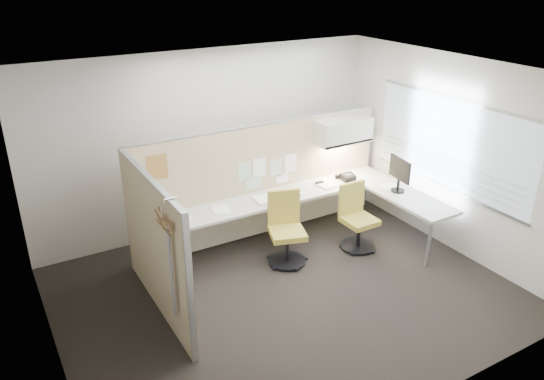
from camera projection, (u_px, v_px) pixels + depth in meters
floor at (285, 293)px, 6.86m from camera, size 5.50×4.50×0.01m
ceiling at (288, 75)px, 5.73m from camera, size 5.50×4.50×0.01m
wall_back at (209, 142)px, 8.07m from camera, size 5.50×0.02×2.80m
wall_front at (425, 287)px, 4.51m from camera, size 5.50×0.02×2.80m
wall_left at (40, 253)px, 5.02m from camera, size 0.02×4.50×2.80m
wall_right at (450, 154)px, 7.56m from camera, size 0.02×4.50×2.80m
window_pane at (450, 145)px, 7.49m from camera, size 0.01×2.80×1.30m
partition_back at (261, 181)px, 8.02m from camera, size 4.10×0.06×1.75m
partition_left at (155, 246)px, 6.20m from camera, size 0.06×2.20×1.75m
desk at (299, 203)px, 7.93m from camera, size 4.00×2.07×0.73m
overhead_bin at (343, 131)px, 8.23m from camera, size 0.90×0.36×0.38m
task_light_strip at (343, 144)px, 8.31m from camera, size 0.60×0.06×0.02m
pinned_papers at (267, 171)px, 7.97m from camera, size 1.01×0.00×0.47m
poster at (157, 167)px, 7.04m from camera, size 0.28×0.00×0.35m
chair_left at (286, 231)px, 7.41m from camera, size 0.60×0.61×1.02m
chair_right at (356, 219)px, 7.79m from camera, size 0.51×0.51×0.97m
monitor at (399, 173)px, 7.90m from camera, size 0.21×0.50×0.53m
phone at (348, 177)px, 8.41m from camera, size 0.22×0.21×0.12m
stapler at (319, 183)px, 8.25m from camera, size 0.14×0.05×0.05m
tape_dispenser at (338, 177)px, 8.49m from camera, size 0.12×0.09×0.06m
coat_hook at (166, 232)px, 5.37m from camera, size 0.18×0.45×1.36m
paper_stack_0 at (180, 217)px, 7.19m from camera, size 0.27×0.33×0.02m
paper_stack_1 at (221, 210)px, 7.42m from camera, size 0.28×0.34×0.02m
paper_stack_2 at (263, 200)px, 7.68m from camera, size 0.27×0.33×0.04m
paper_stack_3 at (294, 192)px, 7.97m from camera, size 0.25×0.32×0.02m
paper_stack_4 at (325, 185)px, 8.21m from camera, size 0.27×0.33×0.03m
paper_stack_5 at (392, 187)px, 8.14m from camera, size 0.26×0.32×0.02m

